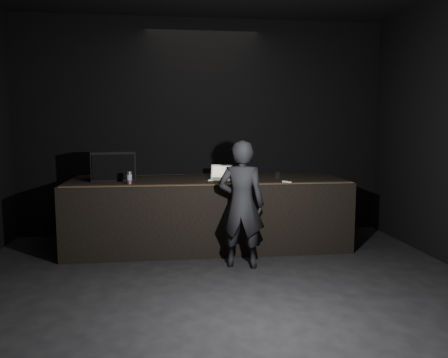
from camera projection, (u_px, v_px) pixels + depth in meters
ground at (233, 325)px, 3.92m from camera, size 7.00×7.00×0.00m
room_walls at (233, 96)px, 3.68m from camera, size 6.10×7.10×3.52m
stage_riser at (207, 212)px, 6.55m from camera, size 4.00×1.50×1.00m
riser_lip at (211, 184)px, 5.79m from camera, size 3.92×0.10×0.01m
stage_monitor at (113, 166)px, 6.31m from camera, size 0.67×0.53×0.41m
cable at (155, 175)px, 6.86m from camera, size 0.91×0.09×0.02m
laptop at (221, 176)px, 6.32m from camera, size 0.38×0.35×0.21m
beer_can at (129, 178)px, 5.88m from camera, size 0.07×0.07×0.17m
plastic_cup at (278, 175)px, 6.47m from camera, size 0.08×0.08×0.10m
wii_remote at (287, 182)px, 5.97m from camera, size 0.10×0.15×0.03m
person at (241, 204)px, 5.46m from camera, size 0.66×0.52×1.60m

